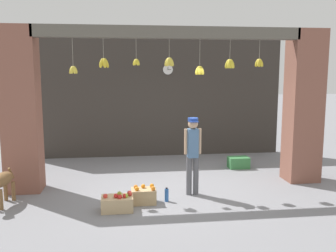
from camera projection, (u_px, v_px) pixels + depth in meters
ground_plane at (171, 189)px, 7.82m from camera, size 60.00×60.00×0.00m
shop_back_wall at (156, 98)px, 10.72m from camera, size 7.29×0.12×3.33m
shop_pillar_left at (21, 110)px, 7.50m from camera, size 0.70×0.60×3.33m
shop_pillar_right at (303, 107)px, 8.24m from camera, size 0.70×0.60×3.33m
storefront_awning at (171, 36)px, 7.48m from camera, size 5.39×0.29×0.98m
dog at (1, 182)px, 6.79m from camera, size 0.36×0.91×0.67m
shopkeeper at (193, 151)px, 7.36m from camera, size 0.34×0.26×1.54m
fruit_crate_oranges at (144, 196)px, 6.96m from camera, size 0.45×0.32×0.35m
fruit_crate_apples at (118, 203)px, 6.60m from camera, size 0.56×0.38×0.33m
produce_box_green at (238, 162)px, 9.51m from camera, size 0.51×0.35×0.28m
water_bottle at (167, 195)px, 7.06m from camera, size 0.08×0.08×0.27m
wall_clock at (168, 70)px, 10.57m from camera, size 0.30×0.03×0.30m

